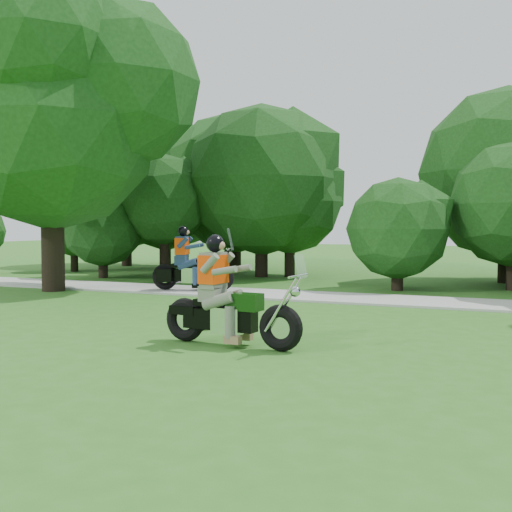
% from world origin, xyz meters
% --- Properties ---
extents(ground, '(100.00, 100.00, 0.00)m').
position_xyz_m(ground, '(0.00, 0.00, 0.00)').
color(ground, '#2E641C').
rests_on(ground, ground).
extents(walkway, '(60.00, 2.20, 0.06)m').
position_xyz_m(walkway, '(0.00, 8.00, 0.03)').
color(walkway, '#A1A19C').
rests_on(walkway, ground).
extents(tree_line, '(36.20, 12.09, 7.07)m').
position_xyz_m(tree_line, '(0.26, 14.41, 3.48)').
color(tree_line, black).
rests_on(tree_line, ground).
extents(big_tree_west, '(8.64, 6.56, 9.96)m').
position_xyz_m(big_tree_west, '(-10.54, 6.85, 5.76)').
color(big_tree_west, black).
rests_on(big_tree_west, ground).
extents(chopper_motorcycle, '(2.61, 0.74, 1.87)m').
position_xyz_m(chopper_motorcycle, '(-1.95, 0.86, 0.69)').
color(chopper_motorcycle, black).
rests_on(chopper_motorcycle, ground).
extents(touring_motorcycle, '(2.46, 1.19, 1.90)m').
position_xyz_m(touring_motorcycle, '(-6.62, 7.82, 0.75)').
color(touring_motorcycle, black).
rests_on(touring_motorcycle, walkway).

